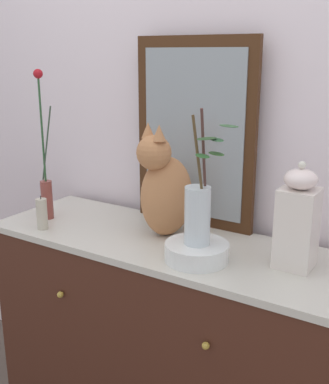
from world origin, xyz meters
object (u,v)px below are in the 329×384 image
at_px(mirror_leaning, 195,134).
at_px(vase_glass_clear, 198,210).
at_px(jar_lidded_porcelain, 298,220).
at_px(bowl_porcelain, 197,252).
at_px(cat_sitting, 165,189).
at_px(vase_slim_green, 46,181).
at_px(candle_pillar, 42,214).
at_px(sideboard, 164,347).

xyz_separation_m(mirror_leaning, vase_glass_clear, (0.18, -0.31, -0.18)).
height_order(mirror_leaning, jar_lidded_porcelain, mirror_leaning).
height_order(bowl_porcelain, vase_glass_clear, vase_glass_clear).
relative_size(cat_sitting, vase_glass_clear, 0.95).
height_order(vase_slim_green, vase_glass_clear, vase_slim_green).
height_order(jar_lidded_porcelain, candle_pillar, jar_lidded_porcelain).
relative_size(sideboard, bowl_porcelain, 6.45).
bearing_deg(jar_lidded_porcelain, sideboard, -176.50).
distance_m(cat_sitting, vase_slim_green, 0.51).
bearing_deg(jar_lidded_porcelain, bowl_porcelain, -156.62).
xyz_separation_m(sideboard, bowl_porcelain, (0.18, -0.09, 0.48)).
bearing_deg(mirror_leaning, vase_glass_clear, -59.27).
relative_size(sideboard, cat_sitting, 3.23).
bearing_deg(mirror_leaning, cat_sitting, -100.08).
relative_size(bowl_porcelain, candle_pillar, 1.59).
bearing_deg(cat_sitting, bowl_porcelain, -33.42).
bearing_deg(vase_glass_clear, jar_lidded_porcelain, 23.78).
xyz_separation_m(cat_sitting, bowl_porcelain, (0.21, -0.14, -0.15)).
bearing_deg(vase_glass_clear, sideboard, 153.00).
height_order(cat_sitting, candle_pillar, cat_sitting).
bearing_deg(bowl_porcelain, sideboard, 152.78).
distance_m(mirror_leaning, candle_pillar, 0.66).
bearing_deg(cat_sitting, vase_slim_green, -169.05).
distance_m(mirror_leaning, vase_glass_clear, 0.40).
height_order(sideboard, cat_sitting, cat_sitting).
relative_size(cat_sitting, bowl_porcelain, 2.00).
bearing_deg(sideboard, jar_lidded_porcelain, 3.50).
distance_m(cat_sitting, jar_lidded_porcelain, 0.49).
bearing_deg(vase_glass_clear, cat_sitting, 146.86).
bearing_deg(jar_lidded_porcelain, vase_glass_clear, -156.22).
relative_size(cat_sitting, candle_pillar, 3.17).
xyz_separation_m(cat_sitting, jar_lidded_porcelain, (0.49, -0.01, -0.02)).
distance_m(sideboard, vase_glass_clear, 0.65).
distance_m(vase_slim_green, vase_glass_clear, 0.72).
distance_m(sideboard, candle_pillar, 0.70).
bearing_deg(sideboard, bowl_porcelain, -27.22).
distance_m(mirror_leaning, bowl_porcelain, 0.48).
xyz_separation_m(sideboard, vase_glass_clear, (0.19, -0.10, 0.62)).
distance_m(bowl_porcelain, jar_lidded_porcelain, 0.33).
distance_m(cat_sitting, vase_glass_clear, 0.25).
bearing_deg(vase_slim_green, jar_lidded_porcelain, 4.75).
height_order(sideboard, bowl_porcelain, bowl_porcelain).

